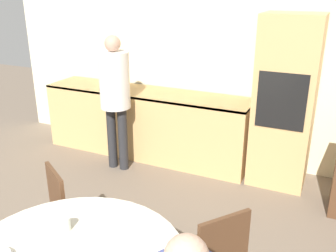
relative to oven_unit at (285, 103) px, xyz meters
name	(u,v)px	position (x,y,z in m)	size (l,w,h in m)	color
wall_back	(234,62)	(-0.69, 0.34, 0.34)	(6.61, 0.05, 2.60)	beige
kitchen_counter	(146,122)	(-1.75, -0.01, -0.50)	(2.79, 0.60, 0.89)	tan
oven_unit	(285,103)	(0.00, 0.00, 0.00)	(0.63, 0.59, 1.91)	tan
chair_far_left	(46,216)	(-1.41, -2.30, -0.47)	(0.55, 0.55, 0.86)	#51331E
person_standing	(115,90)	(-1.88, -0.53, 0.06)	(0.36, 0.36, 1.65)	#262628
cup	(65,224)	(-0.88, -2.66, -0.15)	(0.07, 0.07, 0.09)	silver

